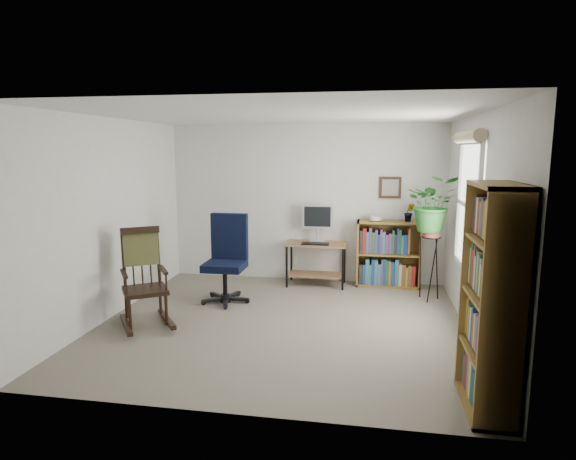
% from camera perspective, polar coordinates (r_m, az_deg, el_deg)
% --- Properties ---
extents(floor, '(4.20, 4.00, 0.00)m').
position_cam_1_polar(floor, '(5.76, -0.68, -11.01)').
color(floor, gray).
rests_on(floor, ground).
extents(ceiling, '(4.20, 4.00, 0.00)m').
position_cam_1_polar(ceiling, '(5.41, -0.74, 13.53)').
color(ceiling, silver).
rests_on(ceiling, ground).
extents(wall_back, '(4.20, 0.00, 2.40)m').
position_cam_1_polar(wall_back, '(7.42, 2.09, 3.15)').
color(wall_back, silver).
rests_on(wall_back, ground).
extents(wall_front, '(4.20, 0.00, 2.40)m').
position_cam_1_polar(wall_front, '(3.55, -6.58, -3.92)').
color(wall_front, silver).
rests_on(wall_front, ground).
extents(wall_left, '(0.00, 4.00, 2.40)m').
position_cam_1_polar(wall_left, '(6.19, -20.20, 1.31)').
color(wall_left, silver).
rests_on(wall_left, ground).
extents(wall_right, '(0.00, 4.00, 2.40)m').
position_cam_1_polar(wall_right, '(5.49, 21.40, 0.25)').
color(wall_right, silver).
rests_on(wall_right, ground).
extents(window, '(0.12, 1.20, 1.50)m').
position_cam_1_polar(window, '(5.75, 20.53, 2.71)').
color(window, white).
rests_on(window, wall_right).
extents(desk, '(0.90, 0.49, 0.65)m').
position_cam_1_polar(desk, '(7.25, 3.35, -4.05)').
color(desk, '#8C603E').
rests_on(desk, floor).
extents(monitor, '(0.46, 0.16, 0.56)m').
position_cam_1_polar(monitor, '(7.27, 3.52, 0.83)').
color(monitor, silver).
rests_on(monitor, desk).
extents(keyboard, '(0.40, 0.15, 0.02)m').
position_cam_1_polar(keyboard, '(7.07, 3.26, -1.63)').
color(keyboard, black).
rests_on(keyboard, desk).
extents(office_chair, '(0.66, 0.66, 1.19)m').
position_cam_1_polar(office_chair, '(6.42, -7.53, -3.40)').
color(office_chair, black).
rests_on(office_chair, floor).
extents(rocking_chair, '(1.05, 1.16, 1.15)m').
position_cam_1_polar(rocking_chair, '(5.78, -16.65, -5.37)').
color(rocking_chair, black).
rests_on(rocking_chair, floor).
extents(low_bookshelf, '(0.93, 0.31, 0.98)m').
position_cam_1_polar(low_bookshelf, '(7.30, 11.80, -2.79)').
color(low_bookshelf, olive).
rests_on(low_bookshelf, floor).
extents(tall_bookshelf, '(0.33, 0.78, 1.78)m').
position_cam_1_polar(tall_bookshelf, '(4.03, 23.01, -7.57)').
color(tall_bookshelf, olive).
rests_on(tall_bookshelf, floor).
extents(plant_stand, '(0.32, 0.32, 1.02)m').
position_cam_1_polar(plant_stand, '(6.77, 16.47, -3.80)').
color(plant_stand, black).
rests_on(plant_stand, floor).
extents(spider_plant, '(1.69, 1.88, 1.46)m').
position_cam_1_polar(spider_plant, '(6.61, 16.95, 6.08)').
color(spider_plant, '#256423').
rests_on(spider_plant, plant_stand).
extents(potted_plant_small, '(0.13, 0.24, 0.11)m').
position_cam_1_polar(potted_plant_small, '(7.23, 14.16, 1.40)').
color(potted_plant_small, '#256423').
rests_on(potted_plant_small, low_bookshelf).
extents(framed_picture, '(0.32, 0.04, 0.32)m').
position_cam_1_polar(framed_picture, '(7.31, 12.02, 4.94)').
color(framed_picture, black).
rests_on(framed_picture, wall_back).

